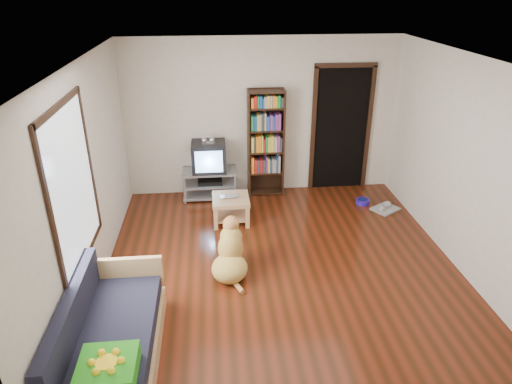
{
  "coord_description": "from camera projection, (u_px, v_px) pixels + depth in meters",
  "views": [
    {
      "loc": [
        -0.81,
        -4.81,
        3.39
      ],
      "look_at": [
        -0.3,
        0.47,
        0.9
      ],
      "focal_mm": 32.0,
      "sensor_mm": 36.0,
      "label": 1
    }
  ],
  "objects": [
    {
      "name": "bookshelf",
      "position": [
        266.0,
        138.0,
        7.53
      ],
      "size": [
        0.6,
        0.3,
        1.8
      ],
      "color": "black",
      "rests_on": "ground"
    },
    {
      "name": "grey_rag",
      "position": [
        385.0,
        209.0,
        7.35
      ],
      "size": [
        0.51,
        0.48,
        0.03
      ],
      "primitive_type": "cube",
      "rotation": [
        0.0,
        0.0,
        0.56
      ],
      "color": "gray",
      "rests_on": "ground"
    },
    {
      "name": "ceiling",
      "position": [
        289.0,
        62.0,
        4.74
      ],
      "size": [
        5.0,
        5.0,
        0.0
      ],
      "primitive_type": "plane",
      "rotation": [
        3.14,
        0.0,
        0.0
      ],
      "color": "white",
      "rests_on": "ground"
    },
    {
      "name": "wall_front",
      "position": [
        344.0,
        324.0,
        3.04
      ],
      "size": [
        4.5,
        0.0,
        4.5
      ],
      "primitive_type": "plane",
      "rotation": [
        -1.57,
        0.0,
        0.0
      ],
      "color": "beige",
      "rests_on": "ground"
    },
    {
      "name": "sofa",
      "position": [
        110.0,
        342.0,
        4.32
      ],
      "size": [
        0.8,
        1.8,
        0.8
      ],
      "color": "tan",
      "rests_on": "ground"
    },
    {
      "name": "doorway",
      "position": [
        341.0,
        126.0,
        7.72
      ],
      "size": [
        1.03,
        0.05,
        2.19
      ],
      "color": "black",
      "rests_on": "wall_back"
    },
    {
      "name": "coffee_table",
      "position": [
        231.0,
        205.0,
        6.9
      ],
      "size": [
        0.55,
        0.55,
        0.4
      ],
      "color": "tan",
      "rests_on": "ground"
    },
    {
      "name": "wall_back",
      "position": [
        262.0,
        118.0,
        7.54
      ],
      "size": [
        4.5,
        0.0,
        4.5
      ],
      "primitive_type": "plane",
      "rotation": [
        1.57,
        0.0,
        0.0
      ],
      "color": "beige",
      "rests_on": "ground"
    },
    {
      "name": "laptop",
      "position": [
        231.0,
        198.0,
        6.82
      ],
      "size": [
        0.32,
        0.23,
        0.02
      ],
      "primitive_type": "imported",
      "rotation": [
        0.0,
        0.0,
        0.12
      ],
      "color": "silver",
      "rests_on": "coffee_table"
    },
    {
      "name": "dog",
      "position": [
        230.0,
        254.0,
        5.69
      ],
      "size": [
        0.51,
        0.88,
        0.72
      ],
      "color": "gold",
      "rests_on": "ground"
    },
    {
      "name": "green_cushion",
      "position": [
        108.0,
        369.0,
        3.72
      ],
      "size": [
        0.47,
        0.47,
        0.16
      ],
      "primitive_type": "cube",
      "rotation": [
        0.0,
        0.0,
        0.01
      ],
      "color": "green",
      "rests_on": "sofa"
    },
    {
      "name": "crt_tv",
      "position": [
        209.0,
        156.0,
        7.49
      ],
      "size": [
        0.55,
        0.52,
        0.58
      ],
      "color": "black",
      "rests_on": "tv_stand"
    },
    {
      "name": "tv_stand",
      "position": [
        210.0,
        183.0,
        7.67
      ],
      "size": [
        0.9,
        0.45,
        0.5
      ],
      "color": "#99999E",
      "rests_on": "ground"
    },
    {
      "name": "wall_right",
      "position": [
        470.0,
        170.0,
        5.49
      ],
      "size": [
        0.0,
        5.0,
        5.0
      ],
      "primitive_type": "plane",
      "rotation": [
        1.57,
        0.0,
        -1.57
      ],
      "color": "beige",
      "rests_on": "ground"
    },
    {
      "name": "dog_bowl",
      "position": [
        363.0,
        202.0,
        7.54
      ],
      "size": [
        0.22,
        0.22,
        0.08
      ],
      "primitive_type": "cylinder",
      "color": "#2A169C",
      "rests_on": "ground"
    },
    {
      "name": "window",
      "position": [
        73.0,
        187.0,
        4.56
      ],
      "size": [
        0.03,
        1.46,
        1.7
      ],
      "color": "white",
      "rests_on": "wall_left"
    },
    {
      "name": "ground",
      "position": [
        283.0,
        270.0,
        5.84
      ],
      "size": [
        5.0,
        5.0,
        0.0
      ],
      "primitive_type": "plane",
      "color": "#541D0E",
      "rests_on": "ground"
    },
    {
      "name": "wall_left",
      "position": [
        86.0,
        185.0,
        5.09
      ],
      "size": [
        0.0,
        5.0,
        5.0
      ],
      "primitive_type": "plane",
      "rotation": [
        1.57,
        0.0,
        1.57
      ],
      "color": "beige",
      "rests_on": "ground"
    }
  ]
}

